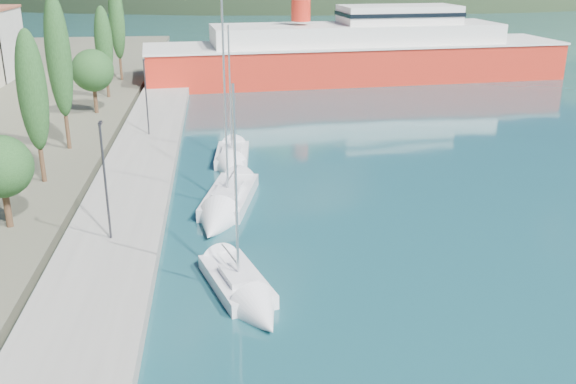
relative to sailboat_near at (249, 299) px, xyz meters
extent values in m
plane|color=#17464E|center=(2.23, 110.68, -0.28)|extent=(1400.00, 1400.00, 0.00)
cube|color=gray|center=(-6.77, 16.68, 0.12)|extent=(5.00, 88.00, 0.80)
cylinder|color=#47301E|center=(-12.45, 8.56, 1.45)|extent=(0.36, 0.36, 2.07)
sphere|color=#21481E|center=(-12.45, 8.56, 3.81)|extent=(3.31, 3.31, 3.31)
cylinder|color=#47301E|center=(-12.45, 16.11, 1.49)|extent=(0.30, 0.30, 2.14)
ellipsoid|color=#21481E|center=(-12.45, 16.11, 6.35)|extent=(1.80, 1.80, 7.59)
cylinder|color=#47301E|center=(-12.45, 23.87, 1.67)|extent=(0.30, 0.30, 2.51)
ellipsoid|color=#21481E|center=(-12.45, 23.87, 7.38)|extent=(1.80, 1.80, 8.91)
cylinder|color=#47301E|center=(-12.45, 36.08, 1.63)|extent=(0.36, 0.36, 2.42)
sphere|color=#21481E|center=(-12.45, 36.08, 4.38)|extent=(3.87, 3.87, 3.87)
cylinder|color=#47301E|center=(-12.45, 43.50, 1.43)|extent=(0.30, 0.30, 2.04)
ellipsoid|color=#21481E|center=(-12.45, 43.50, 6.06)|extent=(1.80, 1.80, 7.22)
cylinder|color=#47301E|center=(-12.45, 53.80, 1.66)|extent=(0.30, 0.30, 2.48)
ellipsoid|color=#21481E|center=(-12.45, 53.80, 7.30)|extent=(1.80, 1.80, 8.81)
cylinder|color=#2D2D33|center=(-6.77, 6.19, 3.52)|extent=(0.12, 0.12, 6.00)
cube|color=#2D2D33|center=(-6.77, 6.44, 6.52)|extent=(0.15, 0.50, 0.12)
cylinder|color=#2D2D33|center=(-6.77, 27.09, 3.52)|extent=(0.12, 0.12, 6.00)
cube|color=#2D2D33|center=(-6.77, 27.34, 6.52)|extent=(0.15, 0.50, 0.12)
cube|color=silver|center=(-0.51, 1.68, -0.05)|extent=(3.56, 5.64, 0.84)
cube|color=silver|center=(-0.40, 1.35, 0.51)|extent=(1.84, 2.38, 0.33)
cylinder|color=silver|center=(-0.40, 1.35, 4.80)|extent=(0.12, 0.12, 8.86)
cone|color=silver|center=(0.46, -1.53, -0.05)|extent=(2.76, 2.96, 2.15)
cube|color=silver|center=(-0.54, 12.77, -0.01)|extent=(3.99, 7.38, 0.99)
cube|color=silver|center=(-0.64, 12.32, 0.65)|extent=(2.09, 3.06, 0.38)
cylinder|color=silver|center=(-0.64, 12.32, 6.52)|extent=(0.12, 0.12, 12.07)
cone|color=silver|center=(-1.51, 8.40, -0.01)|extent=(3.18, 3.74, 2.52)
cube|color=silver|center=(-0.13, 21.82, -0.03)|extent=(2.78, 5.57, 0.93)
cube|color=silver|center=(-0.15, 21.47, 0.59)|extent=(1.58, 2.26, 0.36)
cylinder|color=silver|center=(-0.15, 21.47, 5.07)|extent=(0.12, 0.12, 9.27)
cone|color=silver|center=(-0.39, 18.38, -0.03)|extent=(2.55, 2.70, 2.37)
cube|color=red|center=(16.26, 54.68, 1.67)|extent=(52.30, 15.51, 4.97)
cube|color=silver|center=(16.26, 54.68, 4.16)|extent=(52.69, 15.86, 0.27)
cube|color=silver|center=(16.26, 54.68, 5.22)|extent=(36.23, 12.19, 2.66)
cube|color=silver|center=(21.57, 55.18, 7.62)|extent=(14.99, 7.95, 2.13)
cylinder|color=red|center=(9.19, 54.00, 8.24)|extent=(2.31, 2.31, 2.49)
camera|label=1|loc=(-1.01, -24.79, 13.99)|focal=40.00mm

